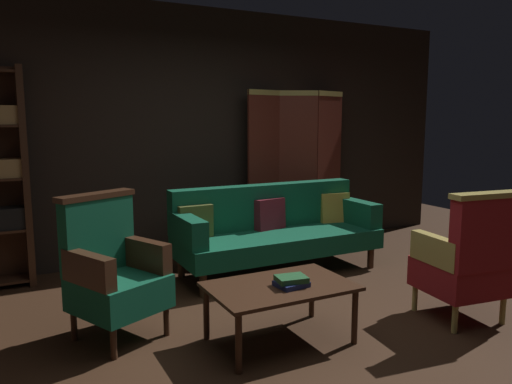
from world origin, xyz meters
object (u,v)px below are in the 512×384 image
at_px(book_navy_cloth, 291,284).
at_px(velvet_couch, 274,227).
at_px(armchair_gilt_accent, 466,260).
at_px(book_green_cloth, 291,279).
at_px(folding_screen, 297,168).
at_px(armchair_wing_left, 113,271).
at_px(coffee_table, 280,291).

bearing_deg(book_navy_cloth, velvet_couch, 64.59).
bearing_deg(armchair_gilt_accent, book_green_cloth, 169.23).
relative_size(book_navy_cloth, book_green_cloth, 1.00).
relative_size(folding_screen, book_navy_cloth, 9.19).
xyz_separation_m(folding_screen, armchair_wing_left, (-2.51, -1.54, -0.50)).
bearing_deg(coffee_table, folding_screen, 55.55).
bearing_deg(coffee_table, armchair_wing_left, 147.94).
distance_m(velvet_couch, armchair_wing_left, 2.00).
bearing_deg(book_navy_cloth, armchair_gilt_accent, -10.77).
bearing_deg(folding_screen, armchair_gilt_accent, -90.47).
bearing_deg(armchair_wing_left, coffee_table, -32.06).
relative_size(armchair_gilt_accent, armchair_wing_left, 1.00).
bearing_deg(book_green_cloth, armchair_wing_left, 146.70).
relative_size(velvet_couch, book_navy_cloth, 10.25).
bearing_deg(armchair_wing_left, folding_screen, 31.45).
distance_m(coffee_table, book_navy_cloth, 0.10).
height_order(velvet_couch, book_navy_cloth, velvet_couch).
height_order(folding_screen, armchair_gilt_accent, folding_screen).
relative_size(velvet_couch, armchair_wing_left, 2.04).
bearing_deg(coffee_table, armchair_gilt_accent, -12.84).
distance_m(velvet_couch, book_navy_cloth, 1.72).
height_order(armchair_wing_left, book_green_cloth, armchair_wing_left).
relative_size(coffee_table, book_navy_cloth, 4.84).
bearing_deg(armchair_wing_left, book_navy_cloth, -33.30).
xyz_separation_m(velvet_couch, armchair_gilt_accent, (0.68, -1.82, 0.04)).
height_order(coffee_table, book_navy_cloth, book_navy_cloth).
bearing_deg(book_navy_cloth, armchair_wing_left, 146.70).
xyz_separation_m(armchair_wing_left, book_navy_cloth, (1.07, -0.70, -0.05)).
height_order(velvet_couch, coffee_table, velvet_couch).
bearing_deg(velvet_couch, armchair_gilt_accent, -69.50).
xyz_separation_m(armchair_wing_left, book_green_cloth, (1.07, -0.70, -0.02)).
distance_m(coffee_table, book_green_cloth, 0.13).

